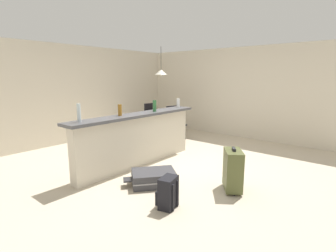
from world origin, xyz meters
TOP-DOWN VIEW (x-y plane):
  - ground_plane at (0.00, 0.00)m, footprint 13.00×13.00m
  - wall_back at (0.00, 3.05)m, footprint 6.60×0.10m
  - wall_right at (3.05, 0.30)m, footprint 0.10×6.00m
  - partition_half_wall at (-0.49, 0.35)m, footprint 2.80×0.20m
  - bar_countertop at (-0.49, 0.35)m, footprint 2.96×0.40m
  - bottle_clear at (-1.70, 0.38)m, footprint 0.06×0.06m
  - bottle_amber at (-0.87, 0.41)m, footprint 0.07×0.07m
  - bottle_green at (-0.07, 0.30)m, footprint 0.07×0.07m
  - bottle_white at (0.80, 0.38)m, footprint 0.07×0.07m
  - dining_table at (1.58, 1.63)m, footprint 1.10×0.80m
  - dining_chair_near_partition at (1.54, 1.07)m, footprint 0.47×0.47m
  - dining_chair_far_side at (1.67, 2.19)m, footprint 0.46×0.46m
  - pendant_lamp at (1.55, 1.56)m, footprint 0.34×0.34m
  - suitcase_flat_charcoal at (-0.99, -0.51)m, footprint 0.85×0.82m
  - backpack_black at (-1.40, -1.16)m, footprint 0.31×0.29m
  - suitcase_upright_olive at (-0.38, -1.58)m, footprint 0.50×0.45m

SIDE VIEW (x-z plane):
  - ground_plane at x=0.00m, z-range -0.05..0.00m
  - suitcase_flat_charcoal at x=-0.99m, z-range 0.00..0.22m
  - backpack_black at x=-1.40m, z-range -0.01..0.41m
  - suitcase_upright_olive at x=-0.38m, z-range 0.00..0.67m
  - partition_half_wall at x=-0.49m, z-range 0.00..0.97m
  - dining_chair_near_partition at x=1.54m, z-range 0.05..0.98m
  - dining_chair_far_side at x=1.67m, z-range 0.05..0.98m
  - dining_table at x=1.58m, z-range 0.28..1.02m
  - bar_countertop at x=-0.49m, z-range 0.97..1.02m
  - bottle_white at x=0.80m, z-range 1.02..1.22m
  - bottle_amber at x=-0.87m, z-range 1.02..1.22m
  - bottle_green at x=-0.07m, z-range 1.02..1.24m
  - bottle_clear at x=-1.70m, z-range 1.02..1.30m
  - wall_back at x=0.00m, z-range 0.00..2.50m
  - wall_right at x=3.05m, z-range 0.00..2.50m
  - pendant_lamp at x=1.55m, z-range 1.43..2.22m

